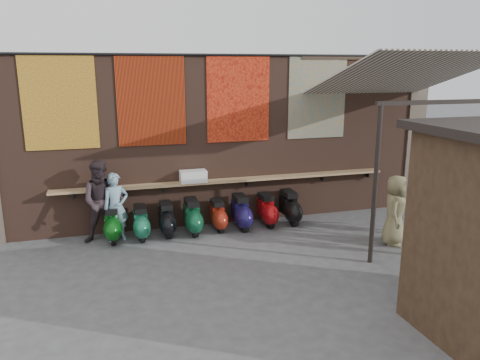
{
  "coord_description": "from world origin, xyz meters",
  "views": [
    {
      "loc": [
        -2.72,
        -8.07,
        3.75
      ],
      "look_at": [
        -0.03,
        1.2,
        1.38
      ],
      "focal_mm": 35.0,
      "sensor_mm": 36.0,
      "label": 1
    }
  ],
  "objects_px": {
    "diner_right": "(103,202)",
    "shopper_tan": "(395,210)",
    "scooter_stool_1": "(141,223)",
    "scooter_stool_6": "(267,210)",
    "shelf_box": "(193,176)",
    "shopper_grey": "(435,219)",
    "scooter_stool_3": "(192,217)",
    "shopper_navy": "(431,202)",
    "scooter_stool_2": "(167,219)",
    "scooter_stool_7": "(290,208)",
    "scooter_stool_0": "(112,224)",
    "scooter_stool_4": "(218,216)",
    "diner_left": "(116,207)",
    "scooter_stool_5": "(241,213)"
  },
  "relations": [
    {
      "from": "diner_right",
      "to": "shopper_tan",
      "type": "xyz_separation_m",
      "value": [
        5.96,
        -1.88,
        -0.15
      ]
    },
    {
      "from": "scooter_stool_1",
      "to": "scooter_stool_6",
      "type": "height_order",
      "value": "scooter_stool_6"
    },
    {
      "from": "shelf_box",
      "to": "shopper_grey",
      "type": "distance_m",
      "value": 5.25
    },
    {
      "from": "scooter_stool_3",
      "to": "shopper_navy",
      "type": "xyz_separation_m",
      "value": [
        5.12,
        -1.58,
        0.37
      ]
    },
    {
      "from": "diner_right",
      "to": "shopper_grey",
      "type": "height_order",
      "value": "diner_right"
    },
    {
      "from": "scooter_stool_2",
      "to": "scooter_stool_7",
      "type": "height_order",
      "value": "scooter_stool_7"
    },
    {
      "from": "scooter_stool_0",
      "to": "shopper_navy",
      "type": "xyz_separation_m",
      "value": [
        6.89,
        -1.6,
        0.39
      ]
    },
    {
      "from": "scooter_stool_1",
      "to": "scooter_stool_2",
      "type": "distance_m",
      "value": 0.58
    },
    {
      "from": "scooter_stool_4",
      "to": "shopper_grey",
      "type": "xyz_separation_m",
      "value": [
        3.8,
        -2.69,
        0.43
      ]
    },
    {
      "from": "scooter_stool_3",
      "to": "scooter_stool_7",
      "type": "bearing_deg",
      "value": 1.48
    },
    {
      "from": "scooter_stool_2",
      "to": "diner_right",
      "type": "bearing_deg",
      "value": -179.34
    },
    {
      "from": "scooter_stool_0",
      "to": "shopper_tan",
      "type": "xyz_separation_m",
      "value": [
        5.79,
        -1.87,
        0.38
      ]
    },
    {
      "from": "scooter_stool_2",
      "to": "scooter_stool_7",
      "type": "xyz_separation_m",
      "value": [
        2.99,
        0.01,
        0.02
      ]
    },
    {
      "from": "shopper_navy",
      "to": "shopper_tan",
      "type": "xyz_separation_m",
      "value": [
        -1.1,
        -0.26,
        -0.01
      ]
    },
    {
      "from": "scooter_stool_0",
      "to": "scooter_stool_2",
      "type": "distance_m",
      "value": 1.19
    },
    {
      "from": "scooter_stool_4",
      "to": "diner_left",
      "type": "bearing_deg",
      "value": -179.16
    },
    {
      "from": "scooter_stool_4",
      "to": "scooter_stool_5",
      "type": "xyz_separation_m",
      "value": [
        0.54,
        -0.07,
        0.05
      ]
    },
    {
      "from": "scooter_stool_1",
      "to": "scooter_stool_4",
      "type": "distance_m",
      "value": 1.77
    },
    {
      "from": "shelf_box",
      "to": "shopper_tan",
      "type": "relative_size",
      "value": 0.4
    },
    {
      "from": "scooter_stool_0",
      "to": "scooter_stool_2",
      "type": "bearing_deg",
      "value": 1.57
    },
    {
      "from": "scooter_stool_7",
      "to": "shopper_tan",
      "type": "height_order",
      "value": "shopper_tan"
    },
    {
      "from": "scooter_stool_2",
      "to": "scooter_stool_3",
      "type": "height_order",
      "value": "scooter_stool_3"
    },
    {
      "from": "scooter_stool_0",
      "to": "diner_right",
      "type": "xyz_separation_m",
      "value": [
        -0.17,
        0.02,
        0.53
      ]
    },
    {
      "from": "diner_right",
      "to": "shopper_grey",
      "type": "distance_m",
      "value": 6.88
    },
    {
      "from": "diner_right",
      "to": "scooter_stool_7",
      "type": "bearing_deg",
      "value": 3.67
    },
    {
      "from": "diner_right",
      "to": "shopper_navy",
      "type": "height_order",
      "value": "diner_right"
    },
    {
      "from": "scooter_stool_1",
      "to": "shopper_tan",
      "type": "height_order",
      "value": "shopper_tan"
    },
    {
      "from": "shelf_box",
      "to": "scooter_stool_6",
      "type": "relative_size",
      "value": 0.77
    },
    {
      "from": "shopper_navy",
      "to": "scooter_stool_3",
      "type": "bearing_deg",
      "value": -40.99
    },
    {
      "from": "scooter_stool_3",
      "to": "diner_left",
      "type": "relative_size",
      "value": 0.55
    },
    {
      "from": "shelf_box",
      "to": "scooter_stool_2",
      "type": "xyz_separation_m",
      "value": [
        -0.68,
        -0.28,
        -0.89
      ]
    },
    {
      "from": "scooter_stool_4",
      "to": "shopper_tan",
      "type": "relative_size",
      "value": 0.48
    },
    {
      "from": "scooter_stool_2",
      "to": "shelf_box",
      "type": "bearing_deg",
      "value": 22.6
    },
    {
      "from": "scooter_stool_4",
      "to": "scooter_stool_7",
      "type": "height_order",
      "value": "scooter_stool_7"
    },
    {
      "from": "scooter_stool_7",
      "to": "shopper_grey",
      "type": "relative_size",
      "value": 0.53
    },
    {
      "from": "shopper_grey",
      "to": "scooter_stool_4",
      "type": "bearing_deg",
      "value": 6.11
    },
    {
      "from": "scooter_stool_4",
      "to": "shopper_navy",
      "type": "distance_m",
      "value": 4.82
    },
    {
      "from": "scooter_stool_0",
      "to": "diner_left",
      "type": "bearing_deg",
      "value": 9.38
    },
    {
      "from": "scooter_stool_0",
      "to": "shopper_tan",
      "type": "bearing_deg",
      "value": -17.86
    },
    {
      "from": "diner_left",
      "to": "diner_right",
      "type": "relative_size",
      "value": 0.84
    },
    {
      "from": "scooter_stool_3",
      "to": "shopper_tan",
      "type": "relative_size",
      "value": 0.55
    },
    {
      "from": "shelf_box",
      "to": "scooter_stool_0",
      "type": "xyz_separation_m",
      "value": [
        -1.87,
        -0.32,
        -0.88
      ]
    },
    {
      "from": "scooter_stool_2",
      "to": "diner_left",
      "type": "distance_m",
      "value": 1.15
    },
    {
      "from": "scooter_stool_0",
      "to": "scooter_stool_6",
      "type": "relative_size",
      "value": 1.01
    },
    {
      "from": "scooter_stool_1",
      "to": "shopper_grey",
      "type": "xyz_separation_m",
      "value": [
        5.57,
        -2.61,
        0.41
      ]
    },
    {
      "from": "scooter_stool_6",
      "to": "diner_right",
      "type": "distance_m",
      "value": 3.79
    },
    {
      "from": "scooter_stool_2",
      "to": "diner_right",
      "type": "distance_m",
      "value": 1.46
    },
    {
      "from": "diner_left",
      "to": "scooter_stool_6",
      "type": "bearing_deg",
      "value": -13.07
    },
    {
      "from": "diner_left",
      "to": "scooter_stool_5",
      "type": "bearing_deg",
      "value": -14.35
    },
    {
      "from": "scooter_stool_1",
      "to": "scooter_stool_7",
      "type": "xyz_separation_m",
      "value": [
        3.56,
        0.07,
        0.03
      ]
    }
  ]
}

